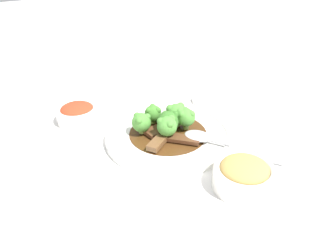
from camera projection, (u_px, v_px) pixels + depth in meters
The scene contains 16 objects.
ground_plane at pixel (168, 138), 0.76m from camera, with size 4.00×4.00×0.00m, color white.
main_plate at pixel (168, 135), 0.76m from camera, with size 0.29×0.29×0.02m.
beef_strip_0 at pixel (183, 139), 0.72m from camera, with size 0.07×0.07×0.01m.
beef_strip_1 at pixel (157, 143), 0.70m from camera, with size 0.05×0.06×0.01m.
beef_strip_2 at pixel (166, 119), 0.80m from camera, with size 0.03×0.05×0.01m.
beef_strip_3 at pixel (156, 131), 0.75m from camera, with size 0.05×0.06×0.01m.
broccoli_floret_0 at pixel (167, 126), 0.71m from camera, with size 0.04×0.04×0.05m.
broccoli_floret_1 at pixel (186, 117), 0.75m from camera, with size 0.04×0.04×0.05m.
broccoli_floret_2 at pixel (141, 122), 0.74m from camera, with size 0.04×0.04×0.05m.
broccoli_floret_3 at pixel (177, 114), 0.76m from camera, with size 0.05×0.05×0.06m.
broccoli_floret_4 at pixel (153, 113), 0.78m from camera, with size 0.04×0.04×0.05m.
broccoli_floret_5 at pixel (170, 121), 0.74m from camera, with size 0.05×0.05×0.05m.
serving_spoon at pixel (206, 138), 0.72m from camera, with size 0.19×0.16×0.01m.
side_bowl_kimchi at pixel (77, 113), 0.82m from camera, with size 0.10×0.10×0.05m.
side_bowl_appetizer at pixel (244, 175), 0.61m from camera, with size 0.12×0.12×0.06m.
sauce_dish at pixel (203, 100), 0.92m from camera, with size 0.06×0.06×0.01m.
Camera 1 is at (0.57, -0.28, 0.42)m, focal length 35.00 mm.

